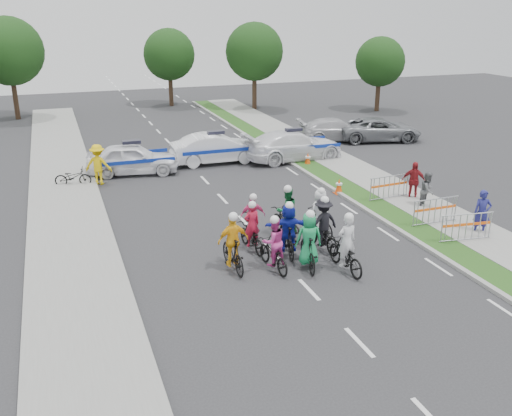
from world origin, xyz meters
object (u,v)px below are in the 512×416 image
object	(u,v)px
rider_6	(252,234)
rider_4	(322,229)
police_car_1	(216,148)
parked_bike	(73,177)
rider_2	(273,249)
cone_1	(308,159)
marshal_hiviz	(98,165)
barrier_0	(466,229)
police_car_2	(293,146)
barrier_2	(389,188)
rider_1	(308,246)
spectator_1	(427,190)
rider_7	(319,217)
civilian_sedan	(336,130)
spectator_0	(482,213)
barrier_1	(435,212)
tree_2	(380,62)
rider_0	(346,252)
civilian_suv	(379,129)
tree_3	(9,51)
spectator_2	(413,181)
tree_1	(254,52)
rider_5	(288,233)
rider_9	(253,222)
police_car_0	(133,159)
rider_3	(233,248)
rider_8	(286,218)
tree_4	(169,55)
cone_0	(339,186)

from	to	relation	value
rider_6	rider_4	bearing A→B (deg)	155.59
police_car_1	parked_bike	distance (m)	7.67
rider_2	cone_1	xyz separation A→B (m)	(6.33, 11.11, -0.35)
marshal_hiviz	barrier_0	xyz separation A→B (m)	(11.54, -11.72, -0.40)
police_car_2	barrier_2	xyz separation A→B (m)	(1.14, -7.77, -0.24)
rider_1	police_car_2	size ratio (longest dim) A/B	0.36
spectator_1	marshal_hiviz	xyz separation A→B (m)	(-12.50, 8.11, 0.18)
rider_7	civilian_sedan	distance (m)	15.90
spectator_0	barrier_1	size ratio (longest dim) A/B	0.85
barrier_1	tree_2	distance (m)	25.73
rider_2	police_car_1	bearing A→B (deg)	-104.83
rider_0	spectator_0	bearing A→B (deg)	-173.00
spectator_0	tree_2	distance (m)	26.38
civilian_suv	tree_3	world-z (taller)	tree_3
rider_0	rider_4	bearing A→B (deg)	-94.20
rider_6	rider_2	bearing A→B (deg)	89.16
spectator_2	tree_3	bearing A→B (deg)	156.38
barrier_0	tree_1	bearing A→B (deg)	85.41
rider_5	parked_bike	xyz separation A→B (m)	(-6.40, 10.63, -0.37)
barrier_2	cone_1	bearing A→B (deg)	97.70
rider_9	marshal_hiviz	xyz separation A→B (m)	(-4.54, 8.89, 0.27)
spectator_1	tree_1	size ratio (longest dim) A/B	0.23
tree_3	police_car_0	bearing A→B (deg)	-71.48
rider_3	rider_7	distance (m)	4.17
cone_1	barrier_2	bearing A→B (deg)	-82.30
rider_8	civilian_suv	xyz separation A→B (m)	(11.52, 12.51, -0.02)
rider_8	tree_4	distance (m)	30.17
rider_7	barrier_2	distance (m)	5.28
rider_5	police_car_0	size ratio (longest dim) A/B	0.43
barrier_2	cone_0	xyz separation A→B (m)	(-1.56, 1.61, -0.22)
rider_7	barrier_0	xyz separation A→B (m)	(4.59, -2.38, -0.17)
tree_3	barrier_2	bearing A→B (deg)	-58.55
rider_8	civilian_sedan	size ratio (longest dim) A/B	0.42
police_car_2	rider_4	bearing A→B (deg)	158.17
barrier_0	cone_1	xyz separation A→B (m)	(-0.87, 11.43, -0.22)
tree_3	rider_4	bearing A→B (deg)	-70.09
marshal_hiviz	tree_3	xyz separation A→B (m)	(-4.16, 18.94, 3.93)
police_car_0	spectator_2	bearing A→B (deg)	-117.51
rider_2	rider_8	bearing A→B (deg)	-127.69
rider_6	tree_2	distance (m)	29.52
rider_5	police_car_1	distance (m)	12.43
rider_9	spectator_2	bearing A→B (deg)	-156.26
rider_9	spectator_2	size ratio (longest dim) A/B	1.05
rider_0	barrier_0	size ratio (longest dim) A/B	1.00
civilian_suv	tree_1	xyz separation A→B (m)	(-3.48, 13.40, 3.83)
barrier_1	rider_4	bearing A→B (deg)	-173.66
police_car_2	cone_1	size ratio (longest dim) A/B	7.89
rider_5	cone_0	bearing A→B (deg)	-121.46
rider_3	civilian_suv	size ratio (longest dim) A/B	0.39
police_car_2	civilian_suv	distance (m)	7.36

